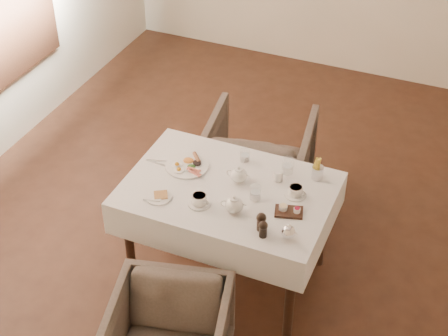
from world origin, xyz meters
TOP-DOWN VIEW (x-y plane):
  - table at (0.03, -0.59)m, footprint 1.28×0.88m
  - armchair_far at (-0.07, 0.26)m, footprint 0.86×0.88m
  - breakfast_plate at (-0.30, -0.48)m, footprint 0.28×0.28m
  - side_plate at (-0.33, -0.84)m, footprint 0.17×0.16m
  - teapot_centre at (0.07, -0.50)m, footprint 0.16×0.13m
  - teapot_front at (0.15, -0.78)m, footprint 0.17×0.15m
  - creamer at (0.29, -0.39)m, footprint 0.06×0.06m
  - teacup_near at (-0.07, -0.80)m, footprint 0.14×0.14m
  - teacup_far at (0.43, -0.49)m, footprint 0.13×0.13m
  - glass_left at (0.02, -0.29)m, footprint 0.08×0.08m
  - glass_mid at (0.22, -0.62)m, footprint 0.07×0.07m
  - glass_right at (0.31, -0.30)m, footprint 0.09×0.09m
  - condiment_board at (0.45, -0.66)m, footprint 0.19×0.15m
  - pepper_mill_left at (0.35, -0.86)m, footprint 0.07×0.07m
  - pepper_mill_right at (0.38, -0.91)m, footprint 0.07×0.07m
  - silver_pot at (0.51, -0.87)m, footprint 0.12×0.11m
  - fries_cup at (0.51, -0.28)m, footprint 0.07×0.07m
  - cutlery_fork at (-0.46, -0.50)m, footprint 0.20×0.07m
  - cutlery_knife at (-0.48, -0.54)m, footprint 0.18×0.03m

SIDE VIEW (x-z plane):
  - armchair_far at x=-0.07m, z-range 0.00..0.71m
  - table at x=0.03m, z-range 0.26..1.02m
  - cutlery_knife at x=-0.48m, z-range 0.76..0.76m
  - cutlery_fork at x=-0.46m, z-range 0.76..0.76m
  - side_plate at x=-0.33m, z-range 0.75..0.77m
  - breakfast_plate at x=-0.30m, z-range 0.75..0.78m
  - condiment_board at x=0.45m, z-range 0.75..0.79m
  - teacup_far at x=0.43m, z-range 0.75..0.82m
  - teacup_near at x=-0.07m, z-range 0.75..0.82m
  - creamer at x=0.29m, z-range 0.76..0.83m
  - glass_left at x=0.02m, z-range 0.76..0.84m
  - glass_mid at x=0.22m, z-range 0.76..0.85m
  - glass_right at x=0.31m, z-range 0.76..0.86m
  - silver_pot at x=0.51m, z-range 0.76..0.86m
  - pepper_mill_right at x=0.38m, z-range 0.76..0.86m
  - teapot_centre at x=0.07m, z-range 0.76..0.87m
  - pepper_mill_left at x=0.35m, z-range 0.76..0.87m
  - teapot_front at x=0.15m, z-range 0.76..0.87m
  - fries_cup at x=0.51m, z-range 0.75..0.90m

